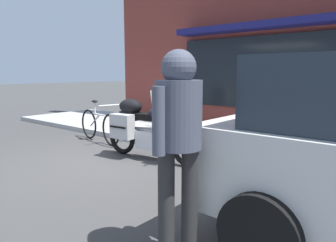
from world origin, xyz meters
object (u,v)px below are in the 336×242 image
Objects in this scene: sandwich_board_sign at (164,110)px; pedestrian_walking at (178,129)px; parked_bicycle at (99,125)px; touring_motorcycle at (145,126)px.

pedestrian_walking is at bearing -48.35° from sandwich_board_sign.
parked_bicycle is 4.79m from pedestrian_walking.
sandwich_board_sign reaches higher than parked_bicycle.
pedestrian_walking is (2.31, -2.02, 0.50)m from touring_motorcycle.
touring_motorcycle reaches higher than sandwich_board_sign.
parked_bicycle is 1.73× the size of sandwich_board_sign.
sandwich_board_sign is at bearing 75.72° from parked_bicycle.
pedestrian_walking reaches higher than sandwich_board_sign.
pedestrian_walking is 5.52m from sandwich_board_sign.
sandwich_board_sign is (0.44, 1.72, 0.23)m from parked_bicycle.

